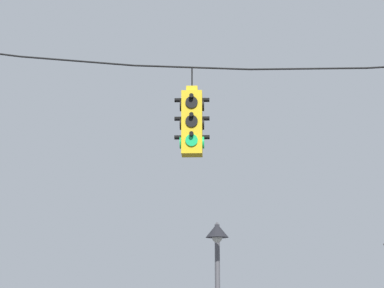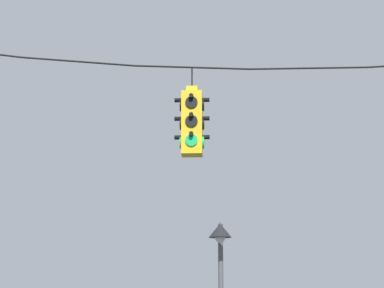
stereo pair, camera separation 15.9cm
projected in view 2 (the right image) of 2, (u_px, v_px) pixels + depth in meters
The scene contains 3 objects.
span_wire at pixel (308, 58), 12.47m from camera, with size 13.58×0.03×0.58m.
traffic_light_near_left_pole at pixel (192, 123), 12.32m from camera, with size 0.58×0.58×1.49m.
street_lamp at pixel (220, 263), 17.19m from camera, with size 0.53×0.91×4.32m.
Camera 2 is at (-1.35, -12.40, 2.31)m, focal length 70.00 mm.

